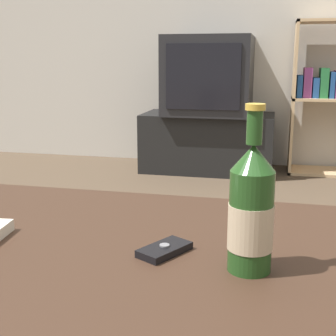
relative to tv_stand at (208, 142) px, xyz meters
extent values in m
cube|color=#332116|center=(0.19, -2.70, 0.25)|extent=(1.11, 0.70, 0.04)
cube|color=black|center=(0.00, 0.00, 0.00)|extent=(0.98, 0.49, 0.44)
cube|color=black|center=(0.00, 0.00, 0.50)|extent=(0.63, 0.60, 0.57)
cube|color=black|center=(0.00, -0.31, 0.50)|extent=(0.51, 0.01, 0.44)
cube|color=tan|center=(0.62, 0.11, 0.34)|extent=(0.02, 0.30, 1.11)
cube|color=tan|center=(0.91, 0.11, -0.21)|extent=(0.60, 0.30, 0.02)
cube|color=tan|center=(0.91, 0.11, 0.34)|extent=(0.60, 0.30, 0.02)
cube|color=navy|center=(0.66, 0.11, 0.43)|extent=(0.04, 0.21, 0.16)
cube|color=#7F3875|center=(0.71, 0.11, 0.45)|extent=(0.06, 0.21, 0.21)
cube|color=navy|center=(0.77, 0.11, 0.42)|extent=(0.04, 0.21, 0.14)
cube|color=#236B38|center=(0.82, 0.11, 0.45)|extent=(0.06, 0.21, 0.21)
cube|color=navy|center=(0.88, 0.11, 0.44)|extent=(0.03, 0.21, 0.19)
cylinder|color=#1E4219|center=(0.46, -2.76, 0.36)|extent=(0.07, 0.07, 0.17)
cylinder|color=tan|center=(0.46, -2.76, 0.35)|extent=(0.08, 0.08, 0.08)
cone|color=#1E4219|center=(0.46, -2.76, 0.47)|extent=(0.07, 0.07, 0.04)
cylinder|color=#1E4219|center=(0.46, -2.76, 0.52)|extent=(0.03, 0.03, 0.06)
cylinder|color=#B79333|center=(0.46, -2.76, 0.55)|extent=(0.03, 0.03, 0.01)
cube|color=black|center=(0.30, -2.72, 0.28)|extent=(0.10, 0.12, 0.01)
cylinder|color=slate|center=(0.30, -2.72, 0.29)|extent=(0.02, 0.02, 0.00)
camera|label=1|loc=(0.49, -3.52, 0.63)|focal=50.00mm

